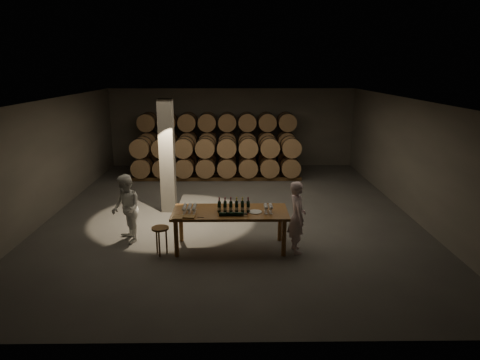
{
  "coord_description": "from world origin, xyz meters",
  "views": [
    {
      "loc": [
        0.1,
        -11.64,
        4.06
      ],
      "look_at": [
        0.25,
        -0.54,
        1.1
      ],
      "focal_mm": 32.0,
      "sensor_mm": 36.0,
      "label": 1
    }
  ],
  "objects_px": {
    "bottle_cluster": "(234,207)",
    "person_woman": "(126,209)",
    "plate": "(255,212)",
    "stool": "(160,232)",
    "person_man": "(297,217)",
    "notebook_near": "(189,217)",
    "tasting_table": "(230,215)"
  },
  "relations": [
    {
      "from": "bottle_cluster",
      "to": "person_woman",
      "type": "distance_m",
      "value": 2.58
    },
    {
      "from": "person_man",
      "to": "stool",
      "type": "bearing_deg",
      "value": 85.28
    },
    {
      "from": "bottle_cluster",
      "to": "plate",
      "type": "relative_size",
      "value": 2.4
    },
    {
      "from": "bottle_cluster",
      "to": "stool",
      "type": "height_order",
      "value": "bottle_cluster"
    },
    {
      "from": "bottle_cluster",
      "to": "stool",
      "type": "bearing_deg",
      "value": -169.74
    },
    {
      "from": "plate",
      "to": "person_man",
      "type": "height_order",
      "value": "person_man"
    },
    {
      "from": "tasting_table",
      "to": "person_woman",
      "type": "relative_size",
      "value": 1.59
    },
    {
      "from": "notebook_near",
      "to": "person_woman",
      "type": "bearing_deg",
      "value": 159.09
    },
    {
      "from": "stool",
      "to": "person_man",
      "type": "distance_m",
      "value": 3.04
    },
    {
      "from": "stool",
      "to": "person_woman",
      "type": "distance_m",
      "value": 1.22
    },
    {
      "from": "tasting_table",
      "to": "bottle_cluster",
      "type": "bearing_deg",
      "value": -15.85
    },
    {
      "from": "plate",
      "to": "bottle_cluster",
      "type": "bearing_deg",
      "value": 171.99
    },
    {
      "from": "tasting_table",
      "to": "stool",
      "type": "bearing_deg",
      "value": -168.4
    },
    {
      "from": "notebook_near",
      "to": "stool",
      "type": "relative_size",
      "value": 0.4
    },
    {
      "from": "tasting_table",
      "to": "bottle_cluster",
      "type": "xyz_separation_m",
      "value": [
        0.08,
        -0.02,
        0.21
      ]
    },
    {
      "from": "stool",
      "to": "person_woman",
      "type": "xyz_separation_m",
      "value": [
        -0.92,
        0.74,
        0.3
      ]
    },
    {
      "from": "person_woman",
      "to": "stool",
      "type": "bearing_deg",
      "value": 23.22
    },
    {
      "from": "bottle_cluster",
      "to": "person_man",
      "type": "xyz_separation_m",
      "value": [
        1.41,
        -0.18,
        -0.19
      ]
    },
    {
      "from": "bottle_cluster",
      "to": "notebook_near",
      "type": "xyz_separation_m",
      "value": [
        -0.97,
        -0.38,
        -0.09
      ]
    },
    {
      "from": "stool",
      "to": "person_man",
      "type": "relative_size",
      "value": 0.39
    },
    {
      "from": "plate",
      "to": "stool",
      "type": "xyz_separation_m",
      "value": [
        -2.1,
        -0.23,
        -0.39
      ]
    },
    {
      "from": "stool",
      "to": "person_woman",
      "type": "relative_size",
      "value": 0.39
    },
    {
      "from": "notebook_near",
      "to": "plate",
      "type": "bearing_deg",
      "value": 19.05
    },
    {
      "from": "tasting_table",
      "to": "plate",
      "type": "height_order",
      "value": "plate"
    },
    {
      "from": "bottle_cluster",
      "to": "person_woman",
      "type": "relative_size",
      "value": 0.44
    },
    {
      "from": "notebook_near",
      "to": "tasting_table",
      "type": "bearing_deg",
      "value": 31.25
    },
    {
      "from": "tasting_table",
      "to": "plate",
      "type": "distance_m",
      "value": 0.58
    },
    {
      "from": "notebook_near",
      "to": "person_woman",
      "type": "distance_m",
      "value": 1.78
    },
    {
      "from": "bottle_cluster",
      "to": "person_woman",
      "type": "height_order",
      "value": "person_woman"
    },
    {
      "from": "tasting_table",
      "to": "plate",
      "type": "relative_size",
      "value": 8.6
    },
    {
      "from": "notebook_near",
      "to": "stool",
      "type": "bearing_deg",
      "value": 179.49
    },
    {
      "from": "tasting_table",
      "to": "person_man",
      "type": "distance_m",
      "value": 1.5
    }
  ]
}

